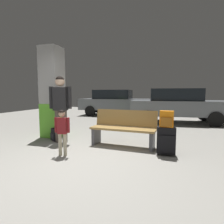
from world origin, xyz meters
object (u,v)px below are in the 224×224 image
at_px(structural_pillar, 52,93).
at_px(child, 62,128).
at_px(bench, 124,128).
at_px(parked_car_far, 115,102).
at_px(parked_car_near, 177,105).
at_px(backpack_dark_floor, 55,135).
at_px(suitcase, 166,140).
at_px(backpack_bright, 167,119).
at_px(adult, 60,102).

bearing_deg(structural_pillar, child, -50.26).
distance_m(bench, parked_car_far, 6.44).
xyz_separation_m(parked_car_far, parked_car_near, (3.43, -1.87, 0.00)).
height_order(child, parked_car_near, parked_car_near).
xyz_separation_m(bench, backpack_dark_floor, (-1.93, -0.06, -0.28)).
distance_m(structural_pillar, backpack_dark_floor, 1.29).
distance_m(backpack_dark_floor, parked_car_near, 5.53).
bearing_deg(child, parked_car_far, 97.20).
distance_m(suitcase, child, 2.19).
xyz_separation_m(child, parked_car_near, (2.51, 5.35, 0.21)).
xyz_separation_m(bench, backpack_bright, (1.02, -0.44, 0.33)).
bearing_deg(backpack_bright, child, -162.62).
xyz_separation_m(suitcase, adult, (-2.69, 0.28, 0.76)).
height_order(bench, adult, adult).
bearing_deg(suitcase, backpack_dark_floor, 172.63).
xyz_separation_m(bench, adult, (-1.67, -0.16, 0.64)).
xyz_separation_m(child, parked_car_far, (-0.91, 7.22, 0.21)).
xyz_separation_m(structural_pillar, parked_car_near, (3.74, 3.88, -0.52)).
height_order(bench, parked_car_near, parked_car_near).
bearing_deg(parked_car_near, parked_car_far, 151.43).
bearing_deg(structural_pillar, backpack_bright, -14.06).
height_order(structural_pillar, child, structural_pillar).
height_order(child, backpack_dark_floor, child).
xyz_separation_m(backpack_bright, parked_car_near, (0.44, 4.70, 0.03)).
bearing_deg(parked_car_far, child, -82.80).
distance_m(backpack_bright, parked_car_near, 4.73).
distance_m(backpack_bright, adult, 2.73).
bearing_deg(adult, suitcase, -5.93).
xyz_separation_m(adult, parked_car_near, (3.13, 4.42, -0.28)).
height_order(child, parked_car_far, parked_car_far).
bearing_deg(backpack_bright, bench, 156.46).
xyz_separation_m(bench, parked_car_far, (-1.97, 6.13, 0.36)).
distance_m(backpack_dark_floor, parked_car_far, 6.22).
distance_m(backpack_bright, parked_car_far, 7.22).
distance_m(suitcase, adult, 2.81).
distance_m(child, adult, 1.22).
height_order(backpack_bright, adult, adult).
xyz_separation_m(child, backpack_dark_floor, (-0.87, 1.03, -0.43)).
height_order(adult, parked_car_near, adult).
height_order(structural_pillar, backpack_bright, structural_pillar).
bearing_deg(bench, parked_car_near, 71.13).
distance_m(structural_pillar, bench, 2.48).
bearing_deg(child, backpack_bright, 17.38).
distance_m(bench, parked_car_near, 4.52).
relative_size(backpack_dark_floor, parked_car_far, 0.08).
height_order(bench, suitcase, bench).
height_order(suitcase, adult, adult).
distance_m(backpack_bright, backpack_dark_floor, 3.03).
relative_size(structural_pillar, parked_car_near, 0.63).
distance_m(adult, backpack_dark_floor, 0.96).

